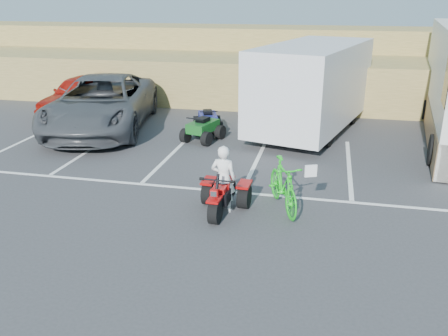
% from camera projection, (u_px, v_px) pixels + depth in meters
% --- Properties ---
extents(ground, '(100.00, 100.00, 0.00)m').
position_uv_depth(ground, '(220.00, 238.00, 9.73)').
color(ground, '#37373A').
rests_on(ground, ground).
extents(parking_stripes, '(28.00, 5.16, 0.01)m').
position_uv_depth(parking_stripes, '(283.00, 173.00, 13.28)').
color(parking_stripes, white).
rests_on(parking_stripes, ground).
extents(grass_embankment, '(40.00, 8.50, 3.10)m').
position_uv_depth(grass_embankment, '(290.00, 65.00, 23.43)').
color(grass_embankment, olive).
rests_on(grass_embankment, ground).
extents(red_trike_atv, '(1.21, 1.57, 0.99)m').
position_uv_depth(red_trike_atv, '(222.00, 213.00, 10.83)').
color(red_trike_atv, '#A40909').
rests_on(red_trike_atv, ground).
extents(rider, '(0.59, 0.40, 1.57)m').
position_uv_depth(rider, '(223.00, 179.00, 10.69)').
color(rider, white).
rests_on(rider, ground).
extents(green_dirt_bike, '(1.28, 2.04, 1.19)m').
position_uv_depth(green_dirt_bike, '(283.00, 185.00, 10.85)').
color(green_dirt_bike, '#14BF19').
rests_on(green_dirt_bike, ground).
extents(grey_pickup, '(4.53, 7.42, 1.92)m').
position_uv_depth(grey_pickup, '(102.00, 103.00, 17.29)').
color(grey_pickup, '#3F4246').
rests_on(grey_pickup, ground).
extents(red_car, '(2.04, 4.66, 1.56)m').
position_uv_depth(red_car, '(81.00, 94.00, 19.80)').
color(red_car, '#961008').
rests_on(red_car, ground).
extents(cargo_trailer, '(4.30, 7.09, 3.09)m').
position_uv_depth(cargo_trailer, '(313.00, 85.00, 16.87)').
color(cargo_trailer, silver).
rests_on(cargo_trailer, ground).
extents(quad_atv_blue, '(1.37, 1.58, 0.87)m').
position_uv_depth(quad_atv_blue, '(208.00, 131.00, 17.33)').
color(quad_atv_blue, navy).
rests_on(quad_atv_blue, ground).
extents(quad_atv_green, '(1.38, 1.62, 0.90)m').
position_uv_depth(quad_atv_green, '(203.00, 141.00, 16.20)').
color(quad_atv_green, '#12511A').
rests_on(quad_atv_green, ground).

